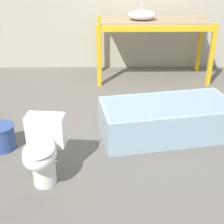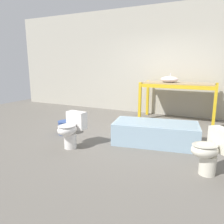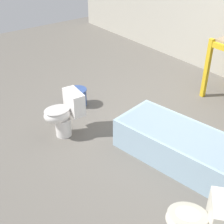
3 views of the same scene
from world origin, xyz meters
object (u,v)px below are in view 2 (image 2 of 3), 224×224
(toilet_far, at_px, (71,129))
(bathtub_main, at_px, (155,132))
(toilet_near, at_px, (211,150))
(bucket_white, at_px, (65,127))
(sink_basin, at_px, (169,79))

(toilet_far, bearing_deg, bathtub_main, 38.90)
(toilet_near, distance_m, toilet_far, 2.35)
(toilet_near, bearing_deg, toilet_far, -129.95)
(bathtub_main, distance_m, bucket_white, 1.97)
(toilet_near, bearing_deg, bucket_white, -141.25)
(sink_basin, bearing_deg, toilet_far, -113.14)
(bathtub_main, bearing_deg, bucket_white, 178.50)
(sink_basin, bearing_deg, bathtub_main, -85.22)
(bathtub_main, distance_m, toilet_near, 1.33)
(bathtub_main, bearing_deg, toilet_near, -50.66)
(sink_basin, bearing_deg, bucket_white, -129.15)
(sink_basin, xyz_separation_m, bucket_white, (-1.78, -2.19, -0.97))
(sink_basin, height_order, bathtub_main, sink_basin)
(sink_basin, distance_m, toilet_near, 3.09)
(sink_basin, distance_m, toilet_far, 3.12)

